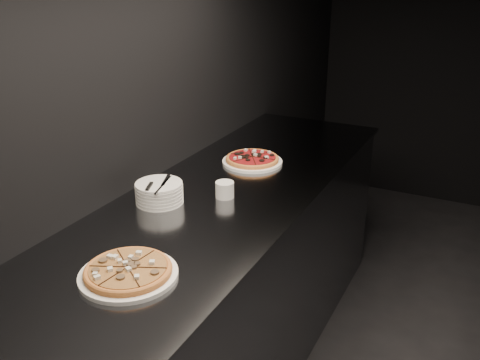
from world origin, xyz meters
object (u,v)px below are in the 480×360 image
at_px(plate_stack, 159,193).
at_px(pizza_mushroom, 128,272).
at_px(counter, 228,280).
at_px(pizza_tomato, 252,160).
at_px(ramekin, 225,189).
at_px(cutlery, 158,184).

bearing_deg(plate_stack, pizza_mushroom, -65.26).
height_order(counter, pizza_tomato, pizza_tomato).
bearing_deg(pizza_mushroom, pizza_tomato, 94.87).
distance_m(pizza_tomato, plate_stack, 0.60).
distance_m(counter, pizza_tomato, 0.59).
distance_m(pizza_tomato, ramekin, 0.43).
height_order(counter, plate_stack, plate_stack).
distance_m(plate_stack, cutlery, 0.05).
xyz_separation_m(counter, ramekin, (0.03, -0.07, 0.50)).
height_order(plate_stack, cutlery, cutlery).
height_order(counter, pizza_mushroom, pizza_mushroom).
bearing_deg(ramekin, pizza_mushroom, -88.27).
bearing_deg(cutlery, plate_stack, 96.31).
bearing_deg(counter, plate_stack, -127.87).
relative_size(pizza_mushroom, pizza_tomato, 1.24).
bearing_deg(counter, pizza_mushroom, -86.32).
bearing_deg(ramekin, plate_stack, -142.35).
xyz_separation_m(pizza_mushroom, pizza_tomato, (-0.09, 1.10, -0.00)).
height_order(pizza_tomato, cutlery, cutlery).
xyz_separation_m(cutlery, ramekin, (0.21, 0.18, -0.05)).
distance_m(pizza_mushroom, pizza_tomato, 1.10).
bearing_deg(cutlery, ramekin, 19.75).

